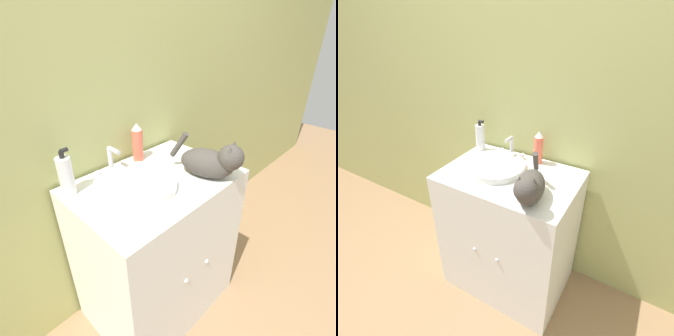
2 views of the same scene
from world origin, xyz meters
TOP-DOWN VIEW (x-y plane):
  - ground_plane at (0.00, 0.00)m, footprint 8.00×8.00m
  - wall_back at (0.00, 0.59)m, footprint 6.00×0.05m
  - vanity_cabinet at (0.00, 0.27)m, footprint 0.78×0.56m
  - sink_basin at (-0.10, 0.28)m, footprint 0.36×0.36m
  - faucet at (-0.10, 0.47)m, footprint 0.18×0.09m
  - cat at (0.20, 0.10)m, footprint 0.21×0.37m
  - soap_bottle at (-0.34, 0.46)m, footprint 0.06×0.06m
  - spray_bottle at (0.08, 0.49)m, footprint 0.06×0.06m

SIDE VIEW (x-z plane):
  - ground_plane at x=0.00m, z-range 0.00..0.00m
  - vanity_cabinet at x=0.00m, z-range 0.00..0.89m
  - sink_basin at x=-0.10m, z-range 0.89..0.93m
  - faucet at x=-0.10m, z-range 0.88..1.02m
  - cat at x=0.20m, z-range 0.87..1.07m
  - soap_bottle at x=-0.34m, z-range 0.87..1.08m
  - spray_bottle at x=0.08m, z-range 0.89..1.09m
  - wall_back at x=0.00m, z-range 0.00..2.50m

